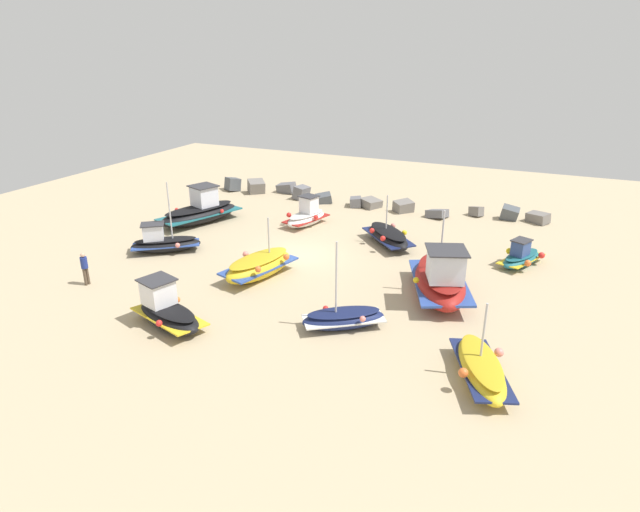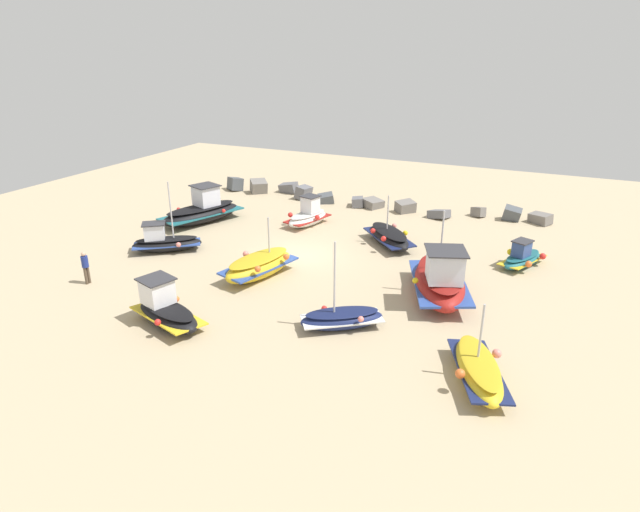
% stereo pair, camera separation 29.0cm
% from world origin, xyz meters
% --- Properties ---
extents(ground_plane, '(53.39, 53.39, 0.00)m').
position_xyz_m(ground_plane, '(0.00, 0.00, 0.00)').
color(ground_plane, tan).
extents(fishing_boat_0, '(3.94, 5.89, 2.42)m').
position_xyz_m(fishing_boat_0, '(-8.45, 2.53, 0.74)').
color(fishing_boat_0, black).
rests_on(fishing_boat_0, ground_plane).
extents(fishing_boat_1, '(2.21, 3.52, 1.88)m').
position_xyz_m(fishing_boat_1, '(-1.96, 4.88, 0.59)').
color(fishing_boat_1, white).
rests_on(fishing_boat_1, ground_plane).
extents(fishing_boat_2, '(3.99, 5.79, 4.03)m').
position_xyz_m(fishing_boat_2, '(8.04, -2.07, 0.88)').
color(fishing_boat_2, maroon).
rests_on(fishing_boat_2, ground_plane).
extents(fishing_boat_3, '(3.89, 2.56, 1.98)m').
position_xyz_m(fishing_boat_3, '(-1.61, -9.25, 0.64)').
color(fishing_boat_3, black).
rests_on(fishing_boat_3, ground_plane).
extents(fishing_boat_4, '(3.50, 2.98, 3.77)m').
position_xyz_m(fishing_boat_4, '(5.08, -6.49, 0.42)').
color(fishing_boat_4, navy).
rests_on(fishing_boat_4, ground_plane).
extents(fishing_boat_5, '(2.34, 3.29, 1.49)m').
position_xyz_m(fishing_boat_5, '(11.12, 3.43, 0.45)').
color(fishing_boat_5, '#1E6670').
rests_on(fishing_boat_5, ground_plane).
extents(fishing_boat_6, '(3.90, 3.44, 3.98)m').
position_xyz_m(fishing_boat_6, '(-7.18, -2.61, 0.54)').
color(fishing_boat_6, black).
rests_on(fishing_boat_6, ground_plane).
extents(fishing_boat_7, '(2.82, 4.22, 2.88)m').
position_xyz_m(fishing_boat_7, '(10.75, -8.00, 0.47)').
color(fishing_boat_7, gold).
rests_on(fishing_boat_7, ground_plane).
extents(fishing_boat_8, '(2.65, 4.49, 2.92)m').
position_xyz_m(fishing_boat_8, '(-0.61, -3.47, 0.60)').
color(fishing_boat_8, gold).
rests_on(fishing_boat_8, ground_plane).
extents(fishing_boat_9, '(3.88, 3.97, 2.89)m').
position_xyz_m(fishing_boat_9, '(3.84, 3.53, 0.49)').
color(fishing_boat_9, black).
rests_on(fishing_boat_9, ground_plane).
extents(person_walking, '(0.32, 0.32, 1.64)m').
position_xyz_m(person_walking, '(-7.75, -7.64, 0.94)').
color(person_walking, brown).
rests_on(person_walking, ground_plane).
extents(breakwater_rocks, '(24.10, 2.96, 1.27)m').
position_xyz_m(breakwater_rocks, '(-1.21, 10.52, 0.38)').
color(breakwater_rocks, '#4C5156').
rests_on(breakwater_rocks, ground_plane).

